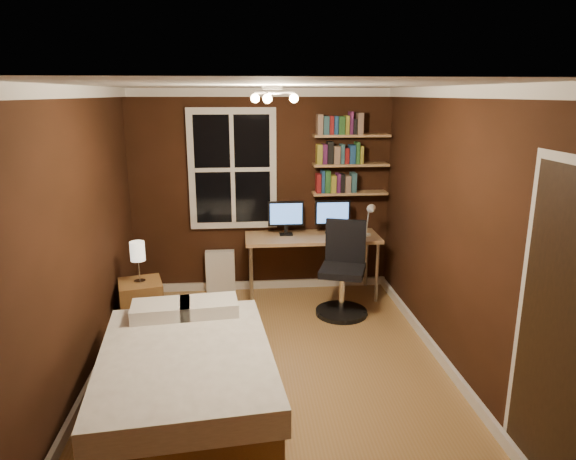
{
  "coord_description": "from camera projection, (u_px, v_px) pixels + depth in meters",
  "views": [
    {
      "loc": [
        -0.26,
        -4.15,
        2.44
      ],
      "look_at": [
        0.17,
        0.45,
        1.2
      ],
      "focal_mm": 32.0,
      "sensor_mm": 36.0,
      "label": 1
    }
  ],
  "objects": [
    {
      "name": "floor",
      "position": [
        274.0,
        372.0,
        4.64
      ],
      "size": [
        4.2,
        4.2,
        0.0
      ],
      "primitive_type": "plane",
      "color": "olive",
      "rests_on": "ground"
    },
    {
      "name": "wall_back",
      "position": [
        262.0,
        193.0,
        6.34
      ],
      "size": [
        3.2,
        0.04,
        2.5
      ],
      "primitive_type": "cube",
      "color": "black",
      "rests_on": "ground"
    },
    {
      "name": "wall_left",
      "position": [
        77.0,
        244.0,
        4.18
      ],
      "size": [
        0.04,
        4.2,
        2.5
      ],
      "primitive_type": "cube",
      "color": "black",
      "rests_on": "ground"
    },
    {
      "name": "wall_right",
      "position": [
        456.0,
        234.0,
        4.46
      ],
      "size": [
        0.04,
        4.2,
        2.5
      ],
      "primitive_type": "cube",
      "color": "black",
      "rests_on": "ground"
    },
    {
      "name": "ceiling",
      "position": [
        271.0,
        85.0,
        4.0
      ],
      "size": [
        3.2,
        4.2,
        0.02
      ],
      "primitive_type": "cube",
      "color": "white",
      "rests_on": "wall_back"
    },
    {
      "name": "window",
      "position": [
        233.0,
        169.0,
        6.2
      ],
      "size": [
        1.06,
        0.06,
        1.46
      ],
      "primitive_type": "cube",
      "color": "silver",
      "rests_on": "wall_back"
    },
    {
      "name": "door",
      "position": [
        558.0,
        340.0,
        3.03
      ],
      "size": [
        0.03,
        0.82,
        2.05
      ],
      "primitive_type": null,
      "color": "black",
      "rests_on": "ground"
    },
    {
      "name": "ceiling_fixture",
      "position": [
        272.0,
        98.0,
        3.93
      ],
      "size": [
        0.44,
        0.44,
        0.18
      ],
      "primitive_type": null,
      "color": "beige",
      "rests_on": "ceiling"
    },
    {
      "name": "bookshelf_lower",
      "position": [
        350.0,
        193.0,
        6.32
      ],
      "size": [
        0.92,
        0.22,
        0.03
      ],
      "primitive_type": "cube",
      "color": "#A4814F",
      "rests_on": "wall_back"
    },
    {
      "name": "books_row_lower",
      "position": [
        350.0,
        183.0,
        6.29
      ],
      "size": [
        0.48,
        0.16,
        0.23
      ],
      "primitive_type": null,
      "color": "maroon",
      "rests_on": "bookshelf_lower"
    },
    {
      "name": "bookshelf_middle",
      "position": [
        350.0,
        165.0,
        6.23
      ],
      "size": [
        0.92,
        0.22,
        0.03
      ],
      "primitive_type": "cube",
      "color": "#A4814F",
      "rests_on": "wall_back"
    },
    {
      "name": "books_row_middle",
      "position": [
        351.0,
        154.0,
        6.2
      ],
      "size": [
        0.54,
        0.16,
        0.23
      ],
      "primitive_type": null,
      "color": "navy",
      "rests_on": "bookshelf_middle"
    },
    {
      "name": "bookshelf_upper",
      "position": [
        351.0,
        135.0,
        6.14
      ],
      "size": [
        0.92,
        0.22,
        0.03
      ],
      "primitive_type": "cube",
      "color": "#A4814F",
      "rests_on": "wall_back"
    },
    {
      "name": "books_row_upper",
      "position": [
        352.0,
        124.0,
        6.11
      ],
      "size": [
        0.54,
        0.16,
        0.23
      ],
      "primitive_type": null,
      "color": "#285D2A",
      "rests_on": "bookshelf_upper"
    },
    {
      "name": "bed",
      "position": [
        187.0,
        376.0,
        4.08
      ],
      "size": [
        1.49,
        1.95,
        0.62
      ],
      "rotation": [
        0.0,
        0.0,
        0.1
      ],
      "color": "brown",
      "rests_on": "ground"
    },
    {
      "name": "nightstand",
      "position": [
        142.0,
        306.0,
        5.41
      ],
      "size": [
        0.52,
        0.52,
        0.54
      ],
      "primitive_type": "cube",
      "rotation": [
        0.0,
        0.0,
        0.25
      ],
      "color": "brown",
      "rests_on": "ground"
    },
    {
      "name": "bedside_lamp",
      "position": [
        138.0,
        262.0,
        5.29
      ],
      "size": [
        0.15,
        0.15,
        0.44
      ],
      "primitive_type": null,
      "color": "white",
      "rests_on": "nightstand"
    },
    {
      "name": "radiator",
      "position": [
        220.0,
        272.0,
        6.45
      ],
      "size": [
        0.36,
        0.13,
        0.54
      ],
      "primitive_type": "cube",
      "color": "silver",
      "rests_on": "ground"
    },
    {
      "name": "desk",
      "position": [
        312.0,
        241.0,
        6.22
      ],
      "size": [
        1.62,
        0.61,
        0.77
      ],
      "color": "#A4814F",
      "rests_on": "ground"
    },
    {
      "name": "monitor_left",
      "position": [
        286.0,
        218.0,
        6.2
      ],
      "size": [
        0.43,
        0.12,
        0.42
      ],
      "primitive_type": null,
      "color": "black",
      "rests_on": "desk"
    },
    {
      "name": "monitor_right",
      "position": [
        332.0,
        217.0,
        6.25
      ],
      "size": [
        0.43,
        0.12,
        0.42
      ],
      "primitive_type": null,
      "color": "black",
      "rests_on": "desk"
    },
    {
      "name": "desk_lamp",
      "position": [
        369.0,
        219.0,
        6.09
      ],
      "size": [
        0.14,
        0.32,
        0.44
      ],
      "primitive_type": null,
      "color": "silver",
      "rests_on": "desk"
    },
    {
      "name": "office_chair",
      "position": [
        343.0,
        279.0,
        5.8
      ],
      "size": [
        0.6,
        0.6,
        1.06
      ],
      "rotation": [
        0.0,
        0.0,
        -0.33
      ],
      "color": "black",
      "rests_on": "ground"
    }
  ]
}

